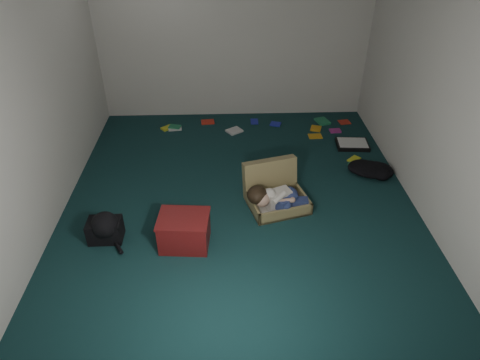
{
  "coord_description": "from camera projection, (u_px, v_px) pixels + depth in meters",
  "views": [
    {
      "loc": [
        -0.15,
        -4.03,
        3.02
      ],
      "look_at": [
        0.0,
        -0.15,
        0.35
      ],
      "focal_mm": 32.0,
      "sensor_mm": 36.0,
      "label": 1
    }
  ],
  "objects": [
    {
      "name": "suitcase",
      "position": [
        275.0,
        192.0,
        4.89
      ],
      "size": [
        0.78,
        0.76,
        0.47
      ],
      "rotation": [
        0.0,
        0.0,
        0.27
      ],
      "color": "#918250",
      "rests_on": "floor"
    },
    {
      "name": "wall_back",
      "position": [
        234.0,
        32.0,
        6.15
      ],
      "size": [
        4.5,
        0.0,
        4.5
      ],
      "primitive_type": "plane",
      "rotation": [
        1.57,
        0.0,
        0.0
      ],
      "color": "silver",
      "rests_on": "ground"
    },
    {
      "name": "backpack",
      "position": [
        105.0,
        229.0,
        4.37
      ],
      "size": [
        0.43,
        0.34,
        0.25
      ],
      "primitive_type": null,
      "rotation": [
        0.0,
        0.0,
        0.01
      ],
      "color": "black",
      "rests_on": "floor"
    },
    {
      "name": "wall_left",
      "position": [
        38.0,
        97.0,
        4.24
      ],
      "size": [
        0.0,
        4.5,
        4.5
      ],
      "primitive_type": "plane",
      "rotation": [
        1.57,
        0.0,
        1.57
      ],
      "color": "silver",
      "rests_on": "ground"
    },
    {
      "name": "book_scatter",
      "position": [
        285.0,
        132.0,
        6.35
      ],
      "size": [
        2.93,
        1.52,
        0.02
      ],
      "color": "#C9CF24",
      "rests_on": "floor"
    },
    {
      "name": "wall_front",
      "position": [
        254.0,
        251.0,
        2.45
      ],
      "size": [
        4.5,
        0.0,
        4.5
      ],
      "primitive_type": "plane",
      "rotation": [
        -1.57,
        0.0,
        0.0
      ],
      "color": "silver",
      "rests_on": "ground"
    },
    {
      "name": "clothing_pile",
      "position": [
        372.0,
        170.0,
        5.42
      ],
      "size": [
        0.43,
        0.36,
        0.13
      ],
      "primitive_type": null,
      "rotation": [
        0.0,
        0.0,
        0.1
      ],
      "color": "black",
      "rests_on": "floor"
    },
    {
      "name": "person",
      "position": [
        277.0,
        198.0,
        4.73
      ],
      "size": [
        0.71,
        0.35,
        0.29
      ],
      "rotation": [
        0.0,
        0.0,
        0.27
      ],
      "color": "silver",
      "rests_on": "suitcase"
    },
    {
      "name": "maroon_bin",
      "position": [
        184.0,
        231.0,
        4.28
      ],
      "size": [
        0.53,
        0.43,
        0.35
      ],
      "rotation": [
        0.0,
        0.0,
        -0.08
      ],
      "color": "maroon",
      "rests_on": "floor"
    },
    {
      "name": "wall_right",
      "position": [
        435.0,
        91.0,
        4.36
      ],
      "size": [
        0.0,
        4.5,
        4.5
      ],
      "primitive_type": "plane",
      "rotation": [
        1.57,
        0.0,
        -1.57
      ],
      "color": "silver",
      "rests_on": "ground"
    },
    {
      "name": "floor",
      "position": [
        240.0,
        197.0,
        5.04
      ],
      "size": [
        4.5,
        4.5,
        0.0
      ],
      "primitive_type": "plane",
      "color": "#113031",
      "rests_on": "ground"
    },
    {
      "name": "paper_tray",
      "position": [
        352.0,
        144.0,
        6.02
      ],
      "size": [
        0.46,
        0.36,
        0.06
      ],
      "rotation": [
        0.0,
        0.0,
        -0.08
      ],
      "color": "black",
      "rests_on": "floor"
    }
  ]
}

